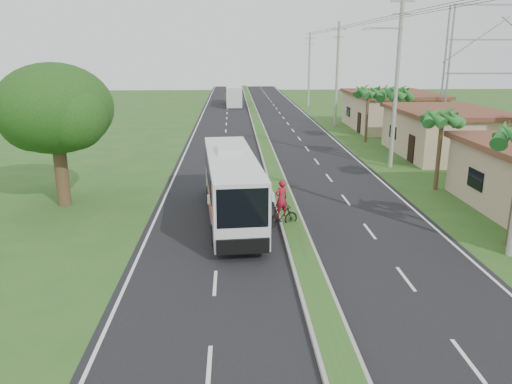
{
  "coord_description": "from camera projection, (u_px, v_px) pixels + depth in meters",
  "views": [
    {
      "loc": [
        -2.79,
        -16.46,
        8.13
      ],
      "look_at": [
        -1.75,
        5.64,
        1.8
      ],
      "focal_mm": 35.0,
      "sensor_mm": 36.0,
      "label": 1
    }
  ],
  "objects": [
    {
      "name": "palm_verge_c",
      "position": [
        395.0,
        94.0,
        35.41
      ],
      "size": [
        2.4,
        2.4,
        5.85
      ],
      "color": "#473321",
      "rests_on": "ground"
    },
    {
      "name": "ground",
      "position": [
        311.0,
        281.0,
        18.17
      ],
      "size": [
        180.0,
        180.0,
        0.0
      ],
      "primitive_type": "plane",
      "color": "#27551F",
      "rests_on": "ground"
    },
    {
      "name": "palm_verge_b",
      "position": [
        443.0,
        117.0,
        28.93
      ],
      "size": [
        2.4,
        2.4,
        5.05
      ],
      "color": "#473321",
      "rests_on": "ground"
    },
    {
      "name": "utility_pole_b",
      "position": [
        396.0,
        78.0,
        34.12
      ],
      "size": [
        3.2,
        0.28,
        12.0
      ],
      "color": "gray",
      "rests_on": "ground"
    },
    {
      "name": "coach_bus_main",
      "position": [
        232.0,
        182.0,
        24.39
      ],
      "size": [
        3.08,
        10.89,
        3.48
      ],
      "rotation": [
        0.0,
        0.0,
        0.08
      ],
      "color": "silver",
      "rests_on": "ground"
    },
    {
      "name": "coach_bus_far",
      "position": [
        233.0,
        94.0,
        74.98
      ],
      "size": [
        2.42,
        10.2,
        2.96
      ],
      "rotation": [
        0.0,
        0.0,
        0.02
      ],
      "color": "silver",
      "rests_on": "ground"
    },
    {
      "name": "shop_mid",
      "position": [
        445.0,
        132.0,
        39.43
      ],
      "size": [
        7.6,
        10.6,
        3.67
      ],
      "color": "tan",
      "rests_on": "ground"
    },
    {
      "name": "motorcyclist",
      "position": [
        281.0,
        211.0,
        23.41
      ],
      "size": [
        1.83,
        1.2,
        2.33
      ],
      "rotation": [
        0.0,
        0.0,
        0.43
      ],
      "color": "black",
      "rests_on": "ground"
    },
    {
      "name": "road_asphalt",
      "position": [
        270.0,
        162.0,
        37.38
      ],
      "size": [
        14.0,
        160.0,
        0.02
      ],
      "primitive_type": "cube",
      "color": "black",
      "rests_on": "ground"
    },
    {
      "name": "shop_far",
      "position": [
        391.0,
        110.0,
        52.85
      ],
      "size": [
        8.6,
        11.6,
        3.82
      ],
      "color": "tan",
      "rests_on": "ground"
    },
    {
      "name": "lane_edge_right",
      "position": [
        359.0,
        161.0,
        37.68
      ],
      "size": [
        0.12,
        160.0,
        0.01
      ],
      "primitive_type": "cube",
      "color": "silver",
      "rests_on": "ground"
    },
    {
      "name": "median_strip",
      "position": [
        270.0,
        161.0,
        37.35
      ],
      "size": [
        1.2,
        160.0,
        0.18
      ],
      "color": "gray",
      "rests_on": "ground"
    },
    {
      "name": "billboard_lattice",
      "position": [
        500.0,
        64.0,
        46.1
      ],
      "size": [
        10.18,
        1.18,
        12.07
      ],
      "color": "gray",
      "rests_on": "ground"
    },
    {
      "name": "lane_edge_left",
      "position": [
        181.0,
        163.0,
        37.08
      ],
      "size": [
        0.12,
        160.0,
        0.01
      ],
      "primitive_type": "cube",
      "color": "silver",
      "rests_on": "ground"
    },
    {
      "name": "shade_tree",
      "position": [
        53.0,
        112.0,
        25.86
      ],
      "size": [
        6.3,
        6.0,
        7.54
      ],
      "color": "#473321",
      "rests_on": "ground"
    },
    {
      "name": "utility_pole_d",
      "position": [
        309.0,
        69.0,
        72.77
      ],
      "size": [
        1.6,
        0.28,
        10.5
      ],
      "color": "gray",
      "rests_on": "ground"
    },
    {
      "name": "utility_pole_c",
      "position": [
        337.0,
        73.0,
        53.49
      ],
      "size": [
        1.6,
        0.28,
        11.0
      ],
      "color": "gray",
      "rests_on": "ground"
    },
    {
      "name": "palm_verge_d",
      "position": [
        368.0,
        91.0,
        44.23
      ],
      "size": [
        2.4,
        2.4,
        5.25
      ],
      "color": "#473321",
      "rests_on": "ground"
    }
  ]
}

